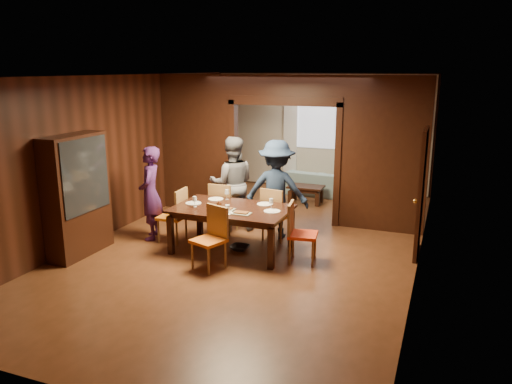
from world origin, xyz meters
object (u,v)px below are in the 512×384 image
at_px(person_navy, 277,190).
at_px(sofa, 320,183).
at_px(chair_far_l, 224,208).
at_px(chair_far_r, 276,213).
at_px(dining_table, 232,229).
at_px(hutch, 77,196).
at_px(person_grey, 232,184).
at_px(coffee_table, 306,194).
at_px(chair_left, 172,215).
at_px(chair_right, 303,233).
at_px(person_purple, 150,193).
at_px(chair_near, 208,239).

relative_size(person_navy, sofa, 0.90).
relative_size(chair_far_l, chair_far_r, 1.00).
height_order(dining_table, hutch, hutch).
bearing_deg(hutch, person_grey, 49.35).
height_order(person_grey, person_navy, person_navy).
bearing_deg(sofa, chair_far_r, 96.21).
bearing_deg(dining_table, person_grey, 113.51).
relative_size(coffee_table, chair_left, 0.82).
height_order(chair_left, chair_right, same).
height_order(person_navy, dining_table, person_navy).
bearing_deg(chair_far_l, person_navy, -175.24).
distance_m(person_navy, chair_far_r, 0.43).
distance_m(person_purple, coffee_table, 3.94).
xyz_separation_m(chair_far_r, hutch, (-2.80, -1.86, 0.52)).
height_order(person_purple, person_grey, person_grey).
bearing_deg(chair_far_r, person_purple, 28.05).
height_order(person_navy, coffee_table, person_navy).
xyz_separation_m(person_navy, sofa, (-0.03, 3.37, -0.60)).
xyz_separation_m(sofa, hutch, (-2.73, -5.35, 0.71)).
height_order(person_navy, chair_near, person_navy).
relative_size(coffee_table, chair_right, 0.82).
relative_size(person_navy, chair_far_l, 1.85).
bearing_deg(chair_right, dining_table, 79.13).
distance_m(dining_table, chair_far_r, 0.97).
bearing_deg(chair_left, sofa, 156.73).
distance_m(dining_table, chair_right, 1.26).
xyz_separation_m(person_purple, chair_far_l, (1.09, 0.77, -0.36)).
bearing_deg(chair_near, person_grey, 122.84).
relative_size(person_grey, chair_right, 1.84).
relative_size(person_grey, chair_far_r, 1.84).
distance_m(coffee_table, chair_far_r, 2.62).
bearing_deg(person_grey, chair_far_r, 140.62).
relative_size(coffee_table, chair_near, 0.82).
relative_size(person_grey, sofa, 0.90).
height_order(person_purple, chair_far_r, person_purple).
xyz_separation_m(chair_far_r, chair_near, (-0.53, -1.66, 0.00)).
bearing_deg(coffee_table, person_purple, -119.99).
xyz_separation_m(person_purple, chair_near, (1.60, -0.90, -0.36)).
distance_m(sofa, chair_far_r, 3.50).
bearing_deg(person_purple, sofa, 130.66).
height_order(person_navy, chair_far_r, person_navy).
distance_m(dining_table, chair_far_l, 0.99).
xyz_separation_m(chair_far_l, hutch, (-1.77, -1.86, 0.52)).
xyz_separation_m(person_purple, chair_far_r, (2.13, 0.76, -0.36)).
bearing_deg(chair_near, chair_left, 162.31).
bearing_deg(person_navy, chair_far_r, 102.06).
bearing_deg(chair_far_l, sofa, -107.13).
bearing_deg(chair_left, hutch, -47.94).
xyz_separation_m(person_navy, chair_right, (0.79, -0.99, -0.41)).
relative_size(chair_left, chair_near, 1.00).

